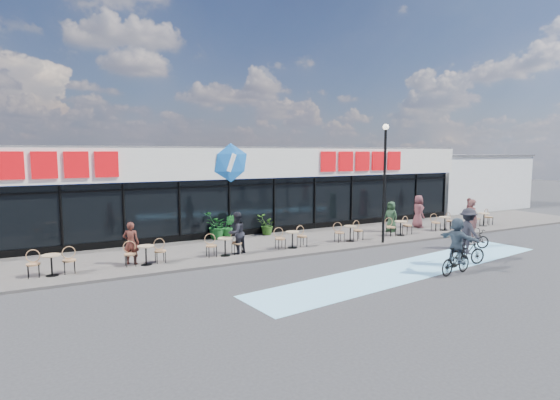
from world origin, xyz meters
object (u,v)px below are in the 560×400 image
cyclist_a (468,239)px  patron_left (131,243)px  pedestrian_c (469,211)px  patron_right (237,233)px  pedestrian_b (418,211)px  potted_plant_mid (229,227)px  potted_plant_left (217,226)px  potted_plant_right (266,225)px  lamp_post (385,173)px  pedestrian_a (391,217)px  cyclist_b (471,232)px

cyclist_a → patron_left: bearing=153.5°
patron_left → pedestrian_c: patron_left is taller
patron_right → pedestrian_b: size_ratio=0.96×
patron_right → pedestrian_c: (15.04, 0.80, -0.11)m
potted_plant_mid → potted_plant_left: bearing=171.1°
potted_plant_left → patron_left: (-4.45, -3.02, 0.15)m
potted_plant_right → cyclist_a: 9.69m
patron_left → potted_plant_mid: bearing=-127.5°
potted_plant_left → cyclist_a: 11.20m
lamp_post → potted_plant_right: lamp_post is taller
potted_plant_left → pedestrian_a: size_ratio=0.82×
potted_plant_mid → pedestrian_c: size_ratio=0.77×
potted_plant_left → patron_left: patron_left is taller
patron_right → potted_plant_left: bearing=-119.4°
potted_plant_left → lamp_post: bearing=-33.2°
patron_right → cyclist_a: cyclist_a is taller
cyclist_a → cyclist_b: size_ratio=0.98×
patron_right → pedestrian_c: 15.06m
pedestrian_c → pedestrian_b: bearing=-32.4°
potted_plant_left → pedestrian_c: size_ratio=0.86×
cyclist_b → pedestrian_b: bearing=71.7°
potted_plant_mid → pedestrian_c: (14.18, -2.38, 0.18)m
cyclist_a → cyclist_b: cyclist_b is taller
potted_plant_right → pedestrian_a: size_ratio=0.64×
potted_plant_left → pedestrian_a: bearing=-14.8°
patron_right → patron_left: bearing=-28.0°
potted_plant_left → pedestrian_b: pedestrian_b is taller
pedestrian_a → pedestrian_b: (2.24, 0.29, 0.10)m
pedestrian_a → cyclist_a: cyclist_a is taller
potted_plant_left → potted_plant_mid: size_ratio=1.12×
lamp_post → pedestrian_b: lamp_post is taller
lamp_post → patron_left: size_ratio=3.39×
pedestrian_b → pedestrian_c: 3.66m
cyclist_a → pedestrian_c: bearing=38.9°
potted_plant_right → pedestrian_a: pedestrian_a is taller
patron_left → cyclist_b: 14.50m
potted_plant_mid → pedestrian_c: pedestrian_c is taller
cyclist_b → patron_right: bearing=159.8°
pedestrian_c → cyclist_b: bearing=14.1°
patron_right → cyclist_b: cyclist_b is taller
potted_plant_right → pedestrian_c: pedestrian_c is taller
patron_left → pedestrian_c: 19.22m
pedestrian_c → pedestrian_a: bearing=-27.2°
patron_left → patron_right: size_ratio=0.92×
cyclist_a → potted_plant_left: bearing=128.7°
patron_left → cyclist_a: 12.79m
potted_plant_right → cyclist_a: size_ratio=0.47×
patron_right → pedestrian_a: 9.22m
potted_plant_left → cyclist_a: cyclist_a is taller
potted_plant_left → cyclist_b: size_ratio=0.59×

